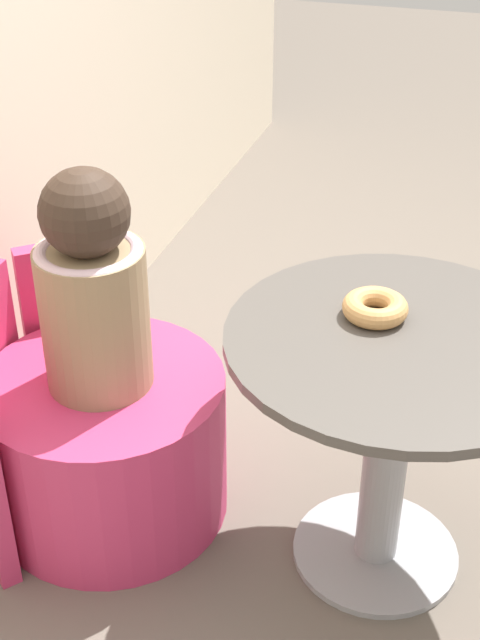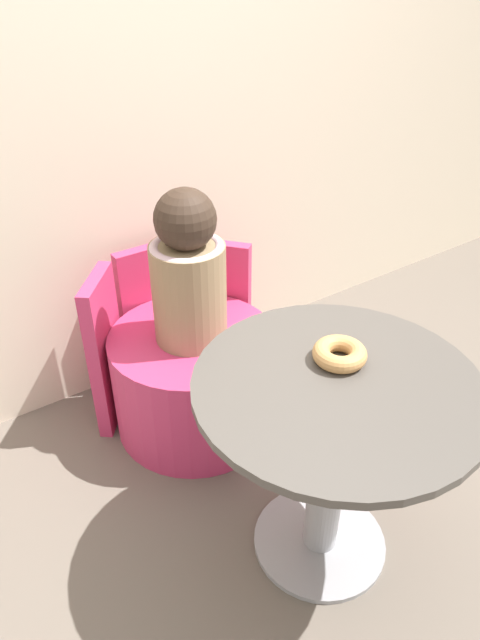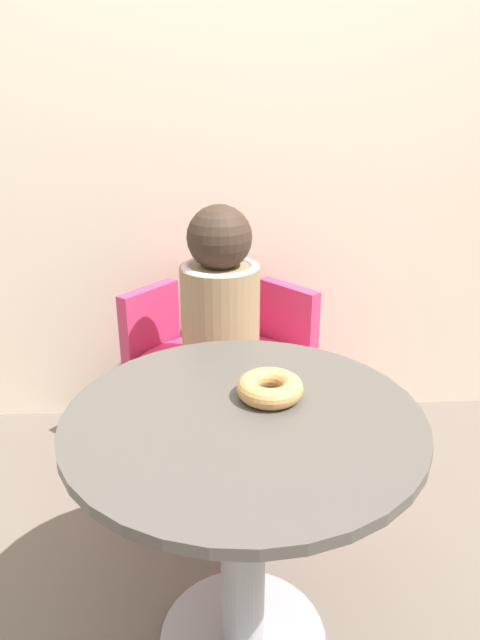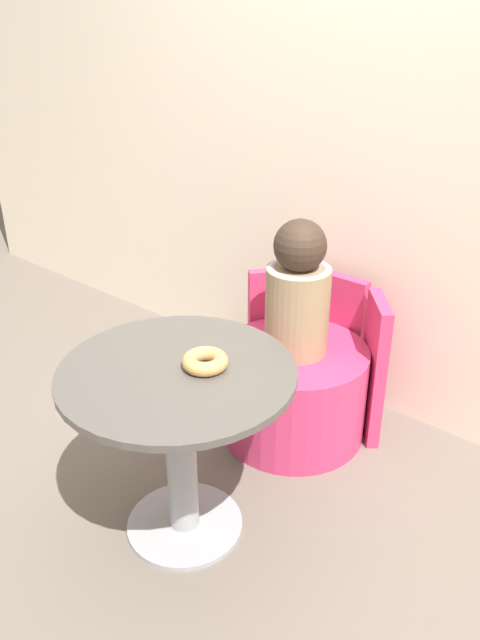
# 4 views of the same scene
# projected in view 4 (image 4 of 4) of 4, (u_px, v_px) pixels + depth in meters

# --- Properties ---
(ground_plane) EXTENTS (12.00, 12.00, 0.00)m
(ground_plane) POSITION_uv_depth(u_px,v_px,m) (201.00, 524.00, 2.27)
(ground_plane) COLOR #665B51
(back_wall) EXTENTS (6.00, 0.06, 2.40)m
(back_wall) POSITION_uv_depth(u_px,v_px,m) (383.00, 142.00, 2.51)
(back_wall) COLOR beige
(back_wall) RESTS_ON ground_plane
(round_table) EXTENTS (0.77, 0.77, 0.66)m
(round_table) POSITION_uv_depth(u_px,v_px,m) (179.00, 418.00, 2.05)
(round_table) COLOR #99999E
(round_table) RESTS_ON ground_plane
(tub_chair) EXTENTS (0.62, 0.62, 0.41)m
(tub_chair) POSITION_uv_depth(u_px,v_px,m) (293.00, 391.00, 2.68)
(tub_chair) COLOR #C63360
(tub_chair) RESTS_ON ground_plane
(booth_backrest) EXTENTS (0.72, 0.26, 0.64)m
(booth_backrest) POSITION_uv_depth(u_px,v_px,m) (327.00, 346.00, 2.81)
(booth_backrest) COLOR #C63360
(booth_backrest) RESTS_ON ground_plane
(child_figure) EXTENTS (0.26, 0.26, 0.56)m
(child_figure) POSITION_uv_depth(u_px,v_px,m) (298.00, 292.00, 2.47)
(child_figure) COLOR #937A56
(child_figure) RESTS_ON tub_chair
(donut) EXTENTS (0.15, 0.15, 0.05)m
(donut) POSITION_uv_depth(u_px,v_px,m) (205.00, 361.00, 1.97)
(donut) COLOR tan
(donut) RESTS_ON round_table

